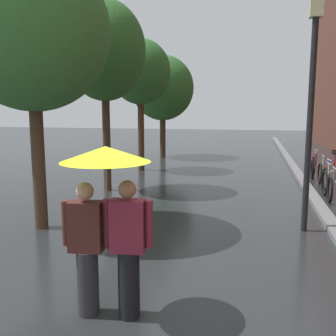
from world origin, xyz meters
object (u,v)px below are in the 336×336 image
at_px(street_tree_2, 140,73).
at_px(parked_bicycle_8, 328,165).
at_px(street_tree_1, 104,51).
at_px(street_lamp_post, 311,101).
at_px(couple_under_umbrella, 107,208).
at_px(parked_bicycle_6, 336,173).
at_px(street_tree_3, 163,88).
at_px(street_tree_0, 32,32).
at_px(parked_bicycle_7, 328,169).

height_order(street_tree_2, parked_bicycle_8, street_tree_2).
distance_m(street_tree_1, street_tree_2, 3.86).
bearing_deg(street_lamp_post, couple_under_umbrella, -124.84).
bearing_deg(street_tree_2, street_tree_1, -89.00).
relative_size(street_tree_2, street_lamp_post, 1.14).
height_order(couple_under_umbrella, street_lamp_post, street_lamp_post).
relative_size(street_tree_2, couple_under_umbrella, 2.49).
height_order(parked_bicycle_6, street_lamp_post, street_lamp_post).
distance_m(street_tree_2, parked_bicycle_8, 7.89).
bearing_deg(street_tree_3, street_tree_0, -89.15).
relative_size(street_tree_1, street_tree_2, 1.09).
height_order(parked_bicycle_7, couple_under_umbrella, couple_under_umbrella).
height_order(street_tree_1, parked_bicycle_8, street_tree_1).
height_order(street_tree_1, street_lamp_post, street_tree_1).
bearing_deg(street_tree_0, street_tree_3, 90.85).
relative_size(street_tree_2, parked_bicycle_7, 4.60).
bearing_deg(parked_bicycle_7, parked_bicycle_6, -83.42).
bearing_deg(parked_bicycle_7, street_tree_2, 175.94).
distance_m(street_tree_0, street_tree_2, 7.64).
relative_size(parked_bicycle_7, street_lamp_post, 0.25).
distance_m(street_tree_1, couple_under_umbrella, 7.72).
distance_m(street_tree_0, parked_bicycle_7, 10.53).
xyz_separation_m(street_tree_1, parked_bicycle_7, (6.87, 3.36, -3.72)).
bearing_deg(street_tree_0, street_tree_2, 90.56).
xyz_separation_m(parked_bicycle_6, couple_under_umbrella, (-4.34, -9.16, 0.96)).
xyz_separation_m(street_tree_0, parked_bicycle_7, (6.86, 7.14, -3.56)).
relative_size(parked_bicycle_6, parked_bicycle_7, 0.98).
bearing_deg(street_lamp_post, parked_bicycle_6, 72.86).
bearing_deg(street_tree_2, street_tree_0, -89.44).
bearing_deg(parked_bicycle_7, street_tree_1, -153.96).
relative_size(parked_bicycle_8, street_lamp_post, 0.24).
bearing_deg(street_tree_0, parked_bicycle_8, 48.62).
bearing_deg(street_tree_1, street_tree_3, 91.19).
bearing_deg(parked_bicycle_6, parked_bicycle_8, 88.44).
relative_size(street_tree_0, parked_bicycle_6, 5.07).
height_order(street_tree_0, parked_bicycle_6, street_tree_0).
height_order(street_tree_1, parked_bicycle_7, street_tree_1).
relative_size(parked_bicycle_8, couple_under_umbrella, 0.53).
distance_m(street_tree_3, parked_bicycle_8, 8.70).
bearing_deg(parked_bicycle_6, street_lamp_post, -107.14).
distance_m(street_tree_0, street_tree_1, 3.79).
relative_size(street_tree_3, parked_bicycle_6, 4.64).
xyz_separation_m(street_tree_0, street_lamp_post, (5.35, 0.97, -1.33)).
relative_size(street_tree_1, couple_under_umbrella, 2.70).
relative_size(street_tree_0, street_lamp_post, 1.23).
xyz_separation_m(street_tree_1, street_tree_3, (-0.17, 8.00, -0.66)).
xyz_separation_m(parked_bicycle_6, parked_bicycle_7, (-0.11, 0.91, 0.00)).
bearing_deg(street_lamp_post, street_tree_3, 117.04).
height_order(street_tree_3, parked_bicycle_6, street_tree_3).
xyz_separation_m(street_tree_3, parked_bicycle_7, (7.04, -4.64, -3.06)).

